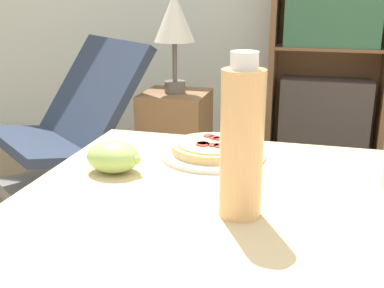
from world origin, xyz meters
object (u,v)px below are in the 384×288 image
drink_bottle (242,142)px  bookshelf (329,58)px  side_table (176,148)px  lounge_chair_near (69,152)px  table_lamp (174,22)px  pizza_on_plate (213,150)px  grape_bunch (114,157)px

drink_bottle → bookshelf: (0.18, 2.49, -0.19)m
side_table → drink_bottle: bearing=-69.5°
lounge_chair_near → table_lamp: (0.57, 0.14, 0.70)m
pizza_on_plate → side_table: bearing=110.4°
pizza_on_plate → table_lamp: table_lamp is taller
drink_bottle → table_lamp: table_lamp is taller
grape_bunch → side_table: bearing=101.6°
pizza_on_plate → lounge_chair_near: 1.66m
drink_bottle → side_table: 1.82m
drink_bottle → bookshelf: size_ratio=0.19×
table_lamp → grape_bunch: bearing=-78.4°
side_table → lounge_chair_near: bearing=-166.3°
drink_bottle → lounge_chair_near: 1.98m
drink_bottle → side_table: drink_bottle is taller
pizza_on_plate → drink_bottle: bearing=-68.9°
pizza_on_plate → grape_bunch: bearing=-139.4°
bookshelf → table_lamp: bookshelf is taller
drink_bottle → table_lamp: 1.72m
grape_bunch → drink_bottle: bearing=-24.3°
lounge_chair_near → table_lamp: bearing=51.9°
pizza_on_plate → bookshelf: bearing=82.3°
drink_bottle → bookshelf: 2.51m
pizza_on_plate → drink_bottle: drink_bottle is taller
bookshelf → side_table: bearing=-131.8°
lounge_chair_near → table_lamp: table_lamp is taller
pizza_on_plate → side_table: (-0.49, 1.32, -0.47)m
pizza_on_plate → table_lamp: 1.42m
pizza_on_plate → bookshelf: size_ratio=0.16×
side_table → table_lamp: table_lamp is taller
pizza_on_plate → table_lamp: size_ratio=0.50×
grape_bunch → side_table: grape_bunch is taller
grape_bunch → lounge_chair_near: 1.68m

